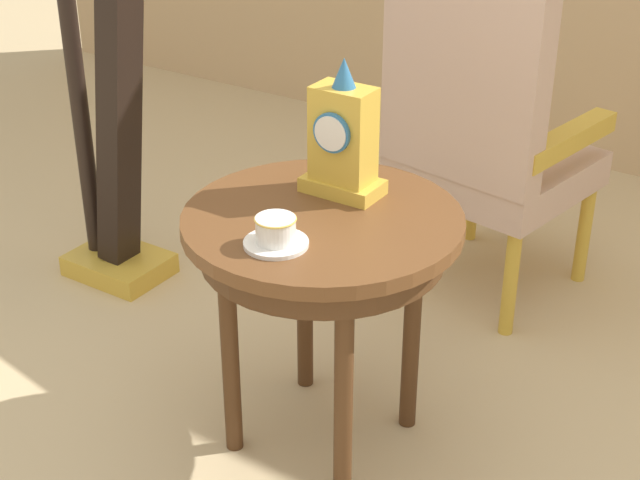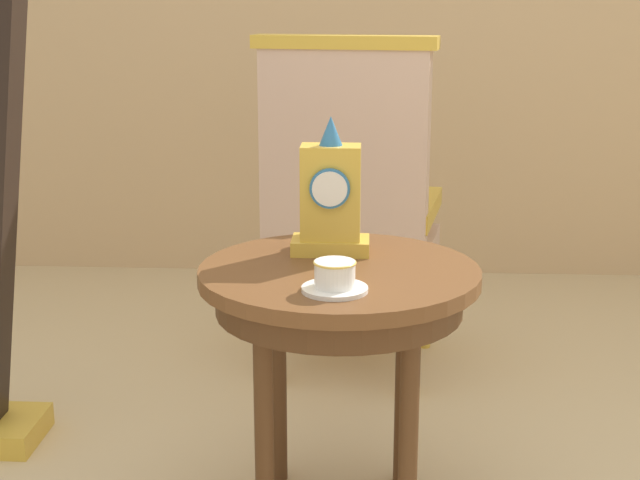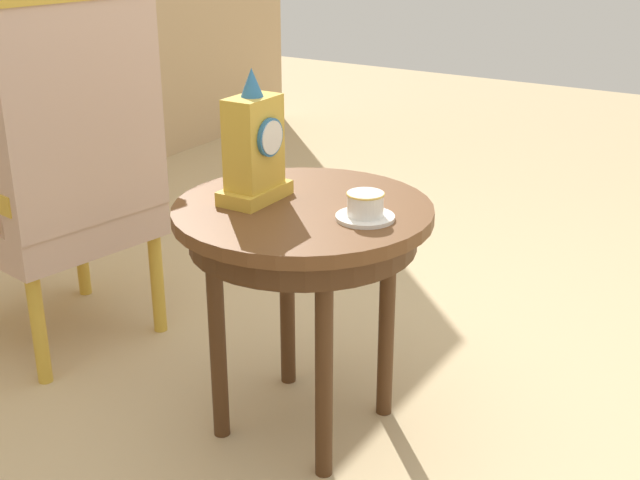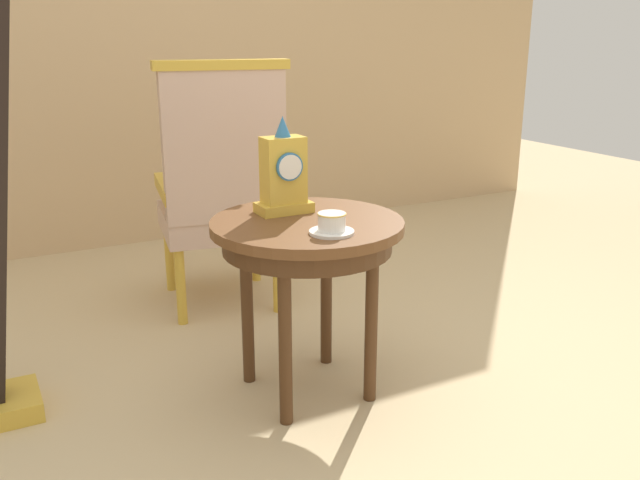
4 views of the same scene
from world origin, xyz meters
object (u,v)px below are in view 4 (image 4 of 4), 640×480
Objects in this scene: teacup_left at (332,224)px; mantel_clock at (284,175)px; side_table at (307,243)px; armchair at (222,185)px.

teacup_left is 0.32m from mantel_clock.
armchair reaches higher than side_table.
teacup_left is (-0.00, -0.18, 0.11)m from side_table.
armchair is at bearing 89.49° from side_table.
teacup_left is 0.13× the size of armchair.
armchair reaches higher than mantel_clock.
mantel_clock reaches higher than side_table.
armchair is at bearing 89.38° from teacup_left.
side_table is 4.60× the size of teacup_left.
mantel_clock is (-0.03, 0.13, 0.22)m from side_table.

